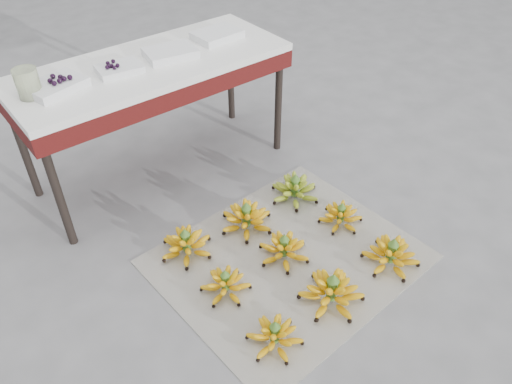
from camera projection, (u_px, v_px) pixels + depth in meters
ground at (288, 250)px, 2.64m from camera, size 60.00×60.00×0.00m
newspaper_mat at (288, 259)px, 2.59m from camera, size 1.30×1.11×0.01m
bunch_front_left at (275, 336)px, 2.17m from camera, size 0.30×0.30×0.15m
bunch_front_center at (332, 292)px, 2.34m from camera, size 0.39×0.39×0.19m
bunch_front_right at (391, 255)px, 2.52m from camera, size 0.35×0.35×0.18m
bunch_mid_left at (226, 284)px, 2.39m from camera, size 0.32×0.32×0.15m
bunch_mid_center at (284, 249)px, 2.56m from camera, size 0.28×0.28×0.16m
bunch_mid_right at (341, 216)px, 2.76m from camera, size 0.31×0.31×0.15m
bunch_back_left at (186, 244)px, 2.59m from camera, size 0.36×0.36×0.17m
bunch_back_center at (247, 219)px, 2.73m from camera, size 0.36×0.36×0.18m
bunch_back_right at (295, 190)px, 2.93m from camera, size 0.35×0.35×0.18m
vendor_table at (152, 75)px, 2.77m from camera, size 1.54×0.62×0.74m
tray_far_left at (56, 85)px, 2.45m from camera, size 0.31×0.26×0.07m
tray_left at (119, 69)px, 2.60m from camera, size 0.25×0.19×0.06m
tray_right at (170, 53)px, 2.75m from camera, size 0.30×0.24×0.04m
tray_far_right at (217, 35)px, 2.95m from camera, size 0.28×0.21×0.04m
glass_jar at (28, 83)px, 2.37m from camera, size 0.13×0.13×0.14m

